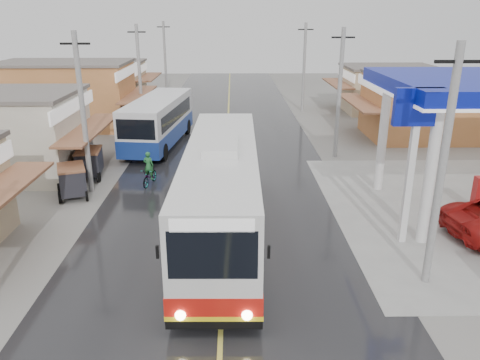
{
  "coord_description": "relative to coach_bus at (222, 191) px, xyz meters",
  "views": [
    {
      "loc": [
        0.38,
        -13.93,
        8.71
      ],
      "look_at": [
        0.7,
        5.84,
        1.68
      ],
      "focal_mm": 35.0,
      "sensor_mm": 36.0,
      "label": 1
    }
  ],
  "objects": [
    {
      "name": "shopfronts_left",
      "position": [
        -12.93,
        14.34,
        -1.99
      ],
      "size": [
        11.0,
        44.0,
        5.2
      ],
      "primitive_type": null,
      "color": "tan",
      "rests_on": "ground"
    },
    {
      "name": "tricycle_near",
      "position": [
        -7.59,
        4.51,
        -1.08
      ],
      "size": [
        2.01,
        2.27,
        1.6
      ],
      "rotation": [
        0.0,
        0.0,
        0.36
      ],
      "color": "#26262D",
      "rests_on": "ground"
    },
    {
      "name": "cyclist",
      "position": [
        -4.02,
        6.21,
        -1.37
      ],
      "size": [
        0.97,
        1.85,
        1.9
      ],
      "rotation": [
        0.0,
        0.0,
        -0.21
      ],
      "color": "black",
      "rests_on": "ground"
    },
    {
      "name": "shopfronts_right",
      "position": [
        15.07,
        8.34,
        -1.99
      ],
      "size": [
        11.0,
        44.0,
        4.8
      ],
      "primitive_type": null,
      "color": "#BDB5A5",
      "rests_on": "ground"
    },
    {
      "name": "centre_line",
      "position": [
        0.07,
        11.34,
        -1.97
      ],
      "size": [
        0.15,
        90.0,
        0.01
      ],
      "primitive_type": "cube",
      "color": "#D8CC4C",
      "rests_on": "road"
    },
    {
      "name": "utility_poles_left",
      "position": [
        -6.93,
        12.34,
        -1.99
      ],
      "size": [
        1.6,
        50.0,
        8.0
      ],
      "primitive_type": null,
      "color": "gray",
      "rests_on": "ground"
    },
    {
      "name": "ground",
      "position": [
        0.07,
        -3.66,
        -1.99
      ],
      "size": [
        120.0,
        120.0,
        0.0
      ],
      "primitive_type": "plane",
      "color": "slate",
      "rests_on": "ground"
    },
    {
      "name": "second_bus",
      "position": [
        -4.64,
        14.16,
        -0.22
      ],
      "size": [
        3.85,
        10.16,
        3.29
      ],
      "rotation": [
        0.0,
        0.0,
        -0.12
      ],
      "color": "silver",
      "rests_on": "road"
    },
    {
      "name": "road",
      "position": [
        0.07,
        11.34,
        -1.98
      ],
      "size": [
        12.0,
        90.0,
        0.02
      ],
      "primitive_type": "cube",
      "color": "black",
      "rests_on": "ground"
    },
    {
      "name": "coach_bus",
      "position": [
        0.0,
        0.0,
        0.0
      ],
      "size": [
        3.14,
        13.3,
        4.14
      ],
      "rotation": [
        0.0,
        0.0,
        -0.02
      ],
      "color": "silver",
      "rests_on": "road"
    },
    {
      "name": "tricycle_far",
      "position": [
        -7.59,
        7.47,
        -1.06
      ],
      "size": [
        1.66,
        2.14,
        1.64
      ],
      "rotation": [
        0.0,
        0.0,
        0.13
      ],
      "color": "#26262D",
      "rests_on": "ground"
    },
    {
      "name": "utility_poles_right",
      "position": [
        7.07,
        11.34,
        -1.99
      ],
      "size": [
        1.6,
        36.0,
        8.0
      ],
      "primitive_type": null,
      "color": "gray",
      "rests_on": "ground"
    }
  ]
}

